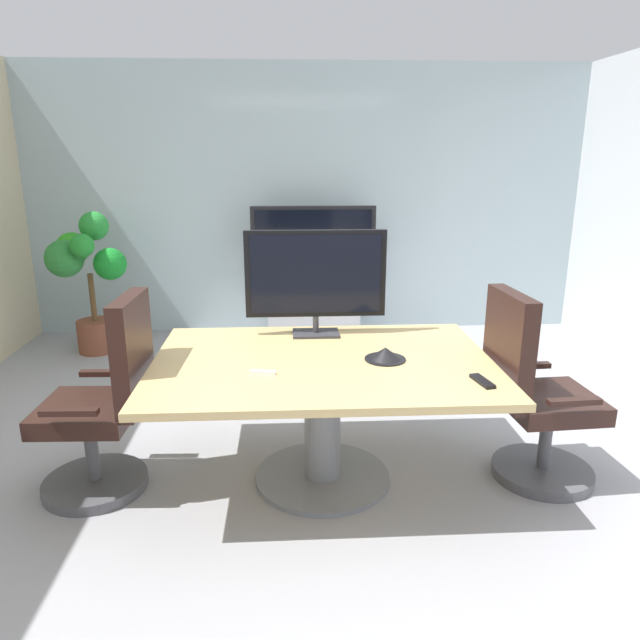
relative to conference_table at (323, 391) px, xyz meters
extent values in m
plane|color=#99999E|center=(0.02, 0.02, -0.54)|extent=(7.02, 7.02, 0.00)
cube|color=#9EB2B7|center=(0.02, 3.03, 0.78)|extent=(5.63, 0.10, 2.64)
cube|color=tan|center=(0.00, 0.00, 0.16)|extent=(1.82, 1.26, 0.04)
cylinder|color=slate|center=(0.00, 0.00, -0.20)|extent=(0.20, 0.20, 0.68)
cylinder|color=slate|center=(0.00, 0.00, -0.53)|extent=(0.76, 0.76, 0.03)
cylinder|color=#4C4C51|center=(-1.26, -0.02, -0.51)|extent=(0.56, 0.56, 0.06)
cylinder|color=#4C4C51|center=(-1.26, -0.02, -0.30)|extent=(0.07, 0.07, 0.36)
cube|color=black|center=(-1.26, -0.02, -0.08)|extent=(0.50, 0.50, 0.10)
cube|color=black|center=(-0.99, -0.03, 0.25)|extent=(0.11, 0.46, 0.60)
cube|color=black|center=(-1.23, 0.23, 0.04)|extent=(0.28, 0.06, 0.03)
cube|color=black|center=(-1.25, -0.28, 0.04)|extent=(0.28, 0.06, 0.03)
cylinder|color=#4C4C51|center=(1.26, -0.04, -0.51)|extent=(0.56, 0.56, 0.06)
cylinder|color=#4C4C51|center=(1.26, -0.04, -0.30)|extent=(0.07, 0.07, 0.36)
cube|color=black|center=(1.26, -0.04, -0.08)|extent=(0.51, 0.51, 0.10)
cube|color=black|center=(0.99, -0.06, 0.25)|extent=(0.12, 0.46, 0.60)
cube|color=black|center=(1.26, -0.30, 0.04)|extent=(0.28, 0.07, 0.03)
cube|color=black|center=(1.22, 0.22, 0.04)|extent=(0.28, 0.07, 0.03)
cube|color=#333338|center=(-0.01, 0.45, 0.19)|extent=(0.28, 0.18, 0.02)
cylinder|color=#333338|center=(-0.01, 0.45, 0.25)|extent=(0.04, 0.04, 0.10)
cube|color=black|center=(-0.01, 0.46, 0.56)|extent=(0.84, 0.04, 0.52)
cube|color=black|center=(-0.01, 0.44, 0.56)|extent=(0.77, 0.01, 0.47)
cube|color=#B7BABC|center=(0.07, 2.68, -0.27)|extent=(0.90, 0.36, 0.55)
cube|color=black|center=(0.07, 2.66, 0.39)|extent=(1.20, 0.06, 0.76)
cube|color=black|center=(0.07, 2.63, 0.39)|extent=(1.12, 0.01, 0.69)
cylinder|color=brown|center=(-1.97, 2.34, -0.39)|extent=(0.34, 0.34, 0.30)
cylinder|color=brown|center=(-1.97, 2.34, -0.02)|extent=(0.05, 0.05, 0.44)
sphere|color=#188727|center=(-1.77, 2.29, 0.30)|extent=(0.29, 0.29, 0.29)
sphere|color=green|center=(-1.95, 2.53, 0.61)|extent=(0.26, 0.26, 0.26)
sphere|color=#2A971D|center=(-2.13, 2.41, 0.42)|extent=(0.29, 0.29, 0.29)
sphere|color=#297E33|center=(-2.15, 2.26, 0.35)|extent=(0.33, 0.33, 0.33)
sphere|color=#21892B|center=(-1.94, 2.14, 0.49)|extent=(0.21, 0.21, 0.21)
cone|color=black|center=(0.34, -0.02, 0.21)|extent=(0.19, 0.19, 0.07)
cylinder|color=black|center=(0.34, -0.02, 0.18)|extent=(0.22, 0.22, 0.01)
cube|color=black|center=(0.75, -0.37, 0.19)|extent=(0.08, 0.18, 0.02)
cube|color=silver|center=(-0.31, -0.20, 0.19)|extent=(0.13, 0.04, 0.02)
camera|label=1|loc=(-0.18, -2.93, 1.24)|focal=32.56mm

